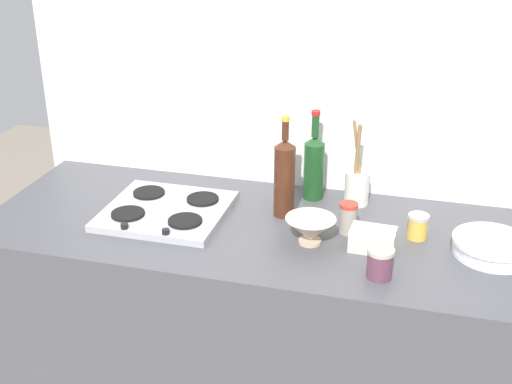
# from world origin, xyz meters

# --- Properties ---
(counter_block) EXTENTS (1.80, 0.70, 0.90)m
(counter_block) POSITION_xyz_m (0.00, 0.00, 0.45)
(counter_block) COLOR #4C4C51
(counter_block) RESTS_ON ground
(backsplash_panel) EXTENTS (1.90, 0.06, 2.27)m
(backsplash_panel) POSITION_xyz_m (0.00, 0.38, 1.14)
(backsplash_panel) COLOR white
(backsplash_panel) RESTS_ON ground
(stovetop_hob) EXTENTS (0.40, 0.38, 0.04)m
(stovetop_hob) POSITION_xyz_m (-0.31, 0.00, 0.91)
(stovetop_hob) COLOR #B2B2B7
(stovetop_hob) RESTS_ON counter_block
(plate_stack) EXTENTS (0.24, 0.24, 0.05)m
(plate_stack) POSITION_xyz_m (0.73, 0.00, 0.93)
(plate_stack) COLOR white
(plate_stack) RESTS_ON counter_block
(wine_bottle_leftmost) EXTENTS (0.07, 0.07, 0.32)m
(wine_bottle_leftmost) POSITION_xyz_m (0.14, 0.26, 1.02)
(wine_bottle_leftmost) COLOR #19471E
(wine_bottle_leftmost) RESTS_ON counter_block
(wine_bottle_mid_left) EXTENTS (0.07, 0.07, 0.35)m
(wine_bottle_mid_left) POSITION_xyz_m (0.07, 0.10, 1.04)
(wine_bottle_mid_left) COLOR #472314
(wine_bottle_mid_left) RESTS_ON counter_block
(mixing_bowl) EXTENTS (0.16, 0.16, 0.08)m
(mixing_bowl) POSITION_xyz_m (0.19, -0.07, 0.95)
(mixing_bowl) COLOR beige
(mixing_bowl) RESTS_ON counter_block
(butter_dish) EXTENTS (0.14, 0.10, 0.07)m
(butter_dish) POSITION_xyz_m (0.38, -0.06, 0.93)
(butter_dish) COLOR silver
(butter_dish) RESTS_ON counter_block
(utensil_crock) EXTENTS (0.08, 0.08, 0.31)m
(utensil_crock) POSITION_xyz_m (0.29, 0.25, 0.97)
(utensil_crock) COLOR silver
(utensil_crock) RESTS_ON counter_block
(condiment_jar_front) EXTENTS (0.08, 0.08, 0.09)m
(condiment_jar_front) POSITION_xyz_m (0.42, -0.22, 0.95)
(condiment_jar_front) COLOR #66384C
(condiment_jar_front) RESTS_ON counter_block
(condiment_jar_rear) EXTENTS (0.07, 0.07, 0.08)m
(condiment_jar_rear) POSITION_xyz_m (0.51, 0.05, 0.94)
(condiment_jar_rear) COLOR gold
(condiment_jar_rear) RESTS_ON counter_block
(condiment_jar_spare) EXTENTS (0.06, 0.06, 0.10)m
(condiment_jar_spare) POSITION_xyz_m (0.30, 0.03, 0.95)
(condiment_jar_spare) COLOR #9E998C
(condiment_jar_spare) RESTS_ON counter_block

